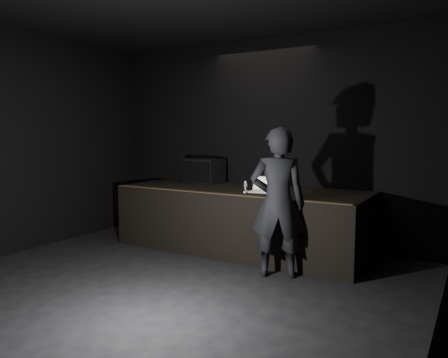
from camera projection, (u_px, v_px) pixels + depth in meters
The scene contains 11 objects.
ground at pixel (125, 305), 4.82m from camera, with size 7.00×7.00×0.00m, color black.
room_walls at pixel (121, 121), 4.61m from camera, with size 6.10×7.10×3.52m.
stage_riser at pixel (242, 219), 7.11m from camera, with size 4.00×1.50×1.00m, color black.
riser_lip at pixel (220, 194), 6.44m from camera, with size 3.92×0.10×0.01m, color brown.
stage_monitor at pixel (204, 171), 7.85m from camera, with size 0.68×0.52×0.43m.
cable at pixel (170, 182), 7.91m from camera, with size 0.02×0.02×0.95m, color black.
laptop at pixel (262, 188), 6.68m from camera, with size 0.37×0.34×0.23m.
beer_can at pixel (246, 185), 6.94m from camera, with size 0.06×0.06×0.14m.
plastic_cup at pixel (269, 184), 7.21m from camera, with size 0.09×0.09×0.11m, color white.
wii_remote at pixel (246, 192), 6.59m from camera, with size 0.03×0.14×0.03m, color white.
person at pixel (278, 203), 5.72m from camera, with size 0.72×0.47×1.98m, color black.
Camera 1 is at (3.30, -3.44, 1.91)m, focal length 35.00 mm.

